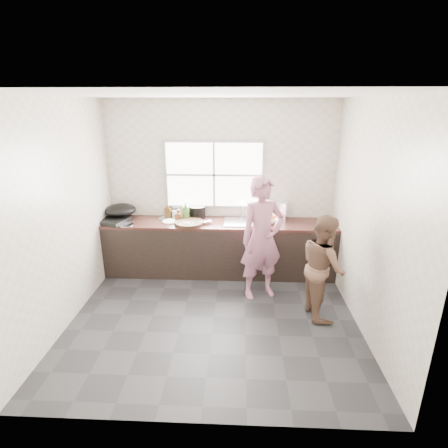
{
  "coord_description": "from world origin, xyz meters",
  "views": [
    {
      "loc": [
        0.31,
        -3.87,
        2.6
      ],
      "look_at": [
        0.1,
        0.65,
        1.05
      ],
      "focal_mm": 28.0,
      "sensor_mm": 36.0,
      "label": 1
    }
  ],
  "objects_px": {
    "plate_food": "(170,221)",
    "dish_rack": "(275,210)",
    "bowl_mince": "(187,225)",
    "burner": "(113,221)",
    "cutting_board": "(189,223)",
    "bottle_green": "(186,210)",
    "bowl_crabs": "(271,221)",
    "bottle_brown_short": "(179,215)",
    "bowl_held": "(256,225)",
    "bottle_brown_tall": "(168,211)",
    "black_pot": "(197,212)",
    "pot_lid_left": "(126,225)",
    "glass_jar": "(174,214)",
    "person_side": "(323,266)",
    "pot_lid_right": "(166,219)",
    "woman": "(262,243)",
    "wok": "(121,210)"
  },
  "relations": [
    {
      "from": "plate_food",
      "to": "dish_rack",
      "type": "height_order",
      "value": "dish_rack"
    },
    {
      "from": "bowl_mince",
      "to": "burner",
      "type": "xyz_separation_m",
      "value": [
        -1.16,
        0.12,
        0.01
      ]
    },
    {
      "from": "burner",
      "to": "dish_rack",
      "type": "height_order",
      "value": "dish_rack"
    },
    {
      "from": "cutting_board",
      "to": "bottle_green",
      "type": "distance_m",
      "value": 0.28
    },
    {
      "from": "bowl_crabs",
      "to": "bottle_brown_short",
      "type": "bearing_deg",
      "value": 177.5
    },
    {
      "from": "bowl_held",
      "to": "bowl_crabs",
      "type": "bearing_deg",
      "value": 41.24
    },
    {
      "from": "bottle_green",
      "to": "bottle_brown_tall",
      "type": "xyz_separation_m",
      "value": [
        -0.3,
        0.12,
        -0.05
      ]
    },
    {
      "from": "black_pot",
      "to": "burner",
      "type": "height_order",
      "value": "black_pot"
    },
    {
      "from": "cutting_board",
      "to": "burner",
      "type": "height_order",
      "value": "burner"
    },
    {
      "from": "bottle_green",
      "to": "pot_lid_left",
      "type": "relative_size",
      "value": 1.24
    },
    {
      "from": "bowl_mince",
      "to": "dish_rack",
      "type": "height_order",
      "value": "dish_rack"
    },
    {
      "from": "glass_jar",
      "to": "dish_rack",
      "type": "distance_m",
      "value": 1.64
    },
    {
      "from": "person_side",
      "to": "bottle_brown_short",
      "type": "relative_size",
      "value": 8.12
    },
    {
      "from": "bowl_mince",
      "to": "bowl_held",
      "type": "relative_size",
      "value": 0.95
    },
    {
      "from": "bowl_held",
      "to": "dish_rack",
      "type": "distance_m",
      "value": 0.55
    },
    {
      "from": "dish_rack",
      "to": "pot_lid_right",
      "type": "relative_size",
      "value": 1.53
    },
    {
      "from": "burner",
      "to": "dish_rack",
      "type": "xyz_separation_m",
      "value": [
        2.53,
        0.31,
        0.12
      ]
    },
    {
      "from": "bottle_brown_tall",
      "to": "glass_jar",
      "type": "distance_m",
      "value": 0.11
    },
    {
      "from": "person_side",
      "to": "bottle_brown_short",
      "type": "bearing_deg",
      "value": 51.43
    },
    {
      "from": "plate_food",
      "to": "burner",
      "type": "height_order",
      "value": "burner"
    },
    {
      "from": "cutting_board",
      "to": "bottle_green",
      "type": "bearing_deg",
      "value": 109.43
    },
    {
      "from": "burner",
      "to": "pot_lid_left",
      "type": "relative_size",
      "value": 1.7
    },
    {
      "from": "plate_food",
      "to": "pot_lid_left",
      "type": "bearing_deg",
      "value": -165.31
    },
    {
      "from": "bowl_held",
      "to": "bottle_brown_short",
      "type": "xyz_separation_m",
      "value": [
        -1.21,
        0.27,
        0.05
      ]
    },
    {
      "from": "person_side",
      "to": "bottle_brown_tall",
      "type": "distance_m",
      "value": 2.62
    },
    {
      "from": "bowl_mince",
      "to": "pot_lid_left",
      "type": "xyz_separation_m",
      "value": [
        -0.94,
        0.01,
        -0.02
      ]
    },
    {
      "from": "black_pot",
      "to": "pot_lid_left",
      "type": "xyz_separation_m",
      "value": [
        -1.05,
        -0.43,
        -0.09
      ]
    },
    {
      "from": "bottle_green",
      "to": "bottle_brown_short",
      "type": "distance_m",
      "value": 0.13
    },
    {
      "from": "plate_food",
      "to": "dish_rack",
      "type": "bearing_deg",
      "value": 8.55
    },
    {
      "from": "bottle_green",
      "to": "black_pot",
      "type": "bearing_deg",
      "value": 34.17
    },
    {
      "from": "black_pot",
      "to": "bottle_brown_short",
      "type": "height_order",
      "value": "black_pot"
    },
    {
      "from": "woman",
      "to": "bowl_crabs",
      "type": "distance_m",
      "value": 0.72
    },
    {
      "from": "burner",
      "to": "pot_lid_left",
      "type": "distance_m",
      "value": 0.25
    },
    {
      "from": "bowl_mince",
      "to": "black_pot",
      "type": "height_order",
      "value": "black_pot"
    },
    {
      "from": "bottle_green",
      "to": "glass_jar",
      "type": "height_order",
      "value": "bottle_green"
    },
    {
      "from": "bowl_mince",
      "to": "glass_jar",
      "type": "relative_size",
      "value": 1.74
    },
    {
      "from": "cutting_board",
      "to": "wok",
      "type": "bearing_deg",
      "value": 169.09
    },
    {
      "from": "black_pot",
      "to": "cutting_board",
      "type": "bearing_deg",
      "value": -103.73
    },
    {
      "from": "black_pot",
      "to": "pot_lid_right",
      "type": "bearing_deg",
      "value": -167.44
    },
    {
      "from": "wok",
      "to": "pot_lid_right",
      "type": "height_order",
      "value": "wok"
    },
    {
      "from": "plate_food",
      "to": "bottle_brown_tall",
      "type": "distance_m",
      "value": 0.29
    },
    {
      "from": "woman",
      "to": "pot_lid_left",
      "type": "height_order",
      "value": "woman"
    },
    {
      "from": "bowl_crabs",
      "to": "wok",
      "type": "relative_size",
      "value": 0.38
    },
    {
      "from": "black_pot",
      "to": "glass_jar",
      "type": "xyz_separation_m",
      "value": [
        -0.38,
        -0.0,
        -0.04
      ]
    },
    {
      "from": "woman",
      "to": "bowl_crabs",
      "type": "height_order",
      "value": "woman"
    },
    {
      "from": "glass_jar",
      "to": "bottle_brown_tall",
      "type": "bearing_deg",
      "value": 178.77
    },
    {
      "from": "dish_rack",
      "to": "pot_lid_right",
      "type": "bearing_deg",
      "value": -156.85
    },
    {
      "from": "pot_lid_left",
      "to": "pot_lid_right",
      "type": "relative_size",
      "value": 0.93
    },
    {
      "from": "wok",
      "to": "pot_lid_right",
      "type": "distance_m",
      "value": 0.74
    },
    {
      "from": "burner",
      "to": "dish_rack",
      "type": "distance_m",
      "value": 2.56
    }
  ]
}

